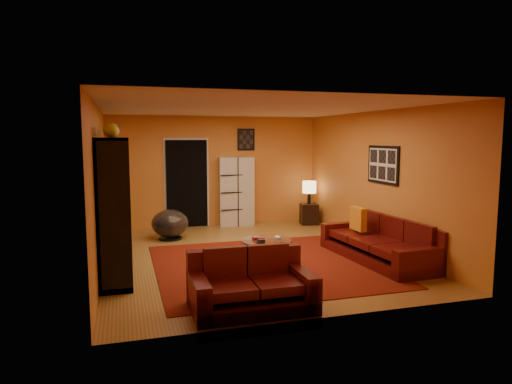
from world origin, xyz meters
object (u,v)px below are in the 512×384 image
object	(u,v)px
side_table	(309,214)
loveseat	(250,285)
sofa	(383,243)
bowl_chair	(170,224)
storage_cabinet	(236,191)
entertainment_unit	(115,202)
coffee_table	(266,243)
tv	(118,206)
table_lamp	(309,188)

from	to	relation	value
side_table	loveseat	bearing A→B (deg)	-120.42
sofa	bowl_chair	world-z (taller)	sofa
sofa	storage_cabinet	xyz separation A→B (m)	(-1.69, 3.73, 0.54)
entertainment_unit	loveseat	distance (m)	3.00
storage_cabinet	coffee_table	bearing A→B (deg)	-90.65
sofa	storage_cabinet	distance (m)	4.13
tv	loveseat	distance (m)	3.02
sofa	table_lamp	size ratio (longest dim) A/B	4.44
entertainment_unit	sofa	world-z (taller)	entertainment_unit
sofa	bowl_chair	size ratio (longest dim) A/B	3.22
table_lamp	bowl_chair	bearing A→B (deg)	-168.06
tv	sofa	distance (m)	4.53
coffee_table	side_table	xyz separation A→B (m)	(2.09, 3.14, -0.13)
tv	bowl_chair	world-z (taller)	tv
tv	coffee_table	bearing A→B (deg)	-108.53
side_table	storage_cabinet	bearing A→B (deg)	168.01
entertainment_unit	sofa	size ratio (longest dim) A/B	1.23
table_lamp	tv	bearing A→B (deg)	-151.81
bowl_chair	entertainment_unit	bearing A→B (deg)	-121.38
coffee_table	entertainment_unit	bearing A→B (deg)	163.40
entertainment_unit	coffee_table	xyz separation A→B (m)	(2.37, -0.71, -0.67)
entertainment_unit	bowl_chair	bearing A→B (deg)	58.62
loveseat	bowl_chair	world-z (taller)	loveseat
bowl_chair	side_table	distance (m)	3.49
side_table	table_lamp	bearing A→B (deg)	180.00
loveseat	coffee_table	bearing A→B (deg)	-23.50
tv	table_lamp	distance (m)	5.00
bowl_chair	side_table	world-z (taller)	bowl_chair
coffee_table	table_lamp	world-z (taller)	table_lamp
sofa	storage_cabinet	bearing A→B (deg)	110.96
loveseat	storage_cabinet	size ratio (longest dim) A/B	0.91
tv	table_lamp	size ratio (longest dim) A/B	1.61
sofa	side_table	bearing A→B (deg)	85.93
bowl_chair	loveseat	bearing A→B (deg)	-82.21
entertainment_unit	coffee_table	world-z (taller)	entertainment_unit
sofa	loveseat	size ratio (longest dim) A/B	1.64
sofa	loveseat	xyz separation A→B (m)	(-2.81, -1.49, 0.00)
loveseat	table_lamp	world-z (taller)	table_lamp
bowl_chair	side_table	size ratio (longest dim) A/B	1.52
loveseat	storage_cabinet	xyz separation A→B (m)	(1.12, 5.22, 0.53)
entertainment_unit	sofa	distance (m)	4.58
tv	storage_cabinet	xyz separation A→B (m)	(2.68, 2.73, -0.16)
side_table	bowl_chair	bearing A→B (deg)	-168.06
coffee_table	side_table	size ratio (longest dim) A/B	1.67
coffee_table	bowl_chair	size ratio (longest dim) A/B	1.10
side_table	table_lamp	size ratio (longest dim) A/B	0.91
entertainment_unit	coffee_table	distance (m)	2.56
side_table	table_lamp	distance (m)	0.64
tv	coffee_table	distance (m)	2.52
tv	coffee_table	world-z (taller)	tv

